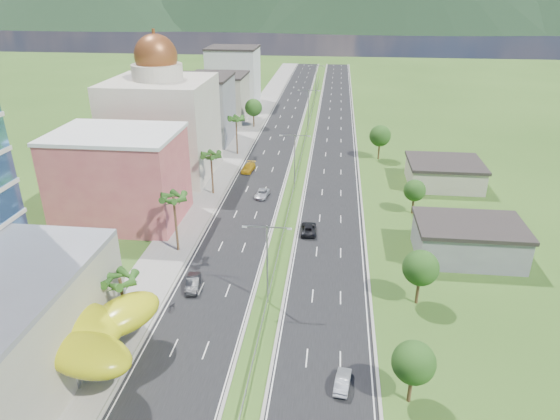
% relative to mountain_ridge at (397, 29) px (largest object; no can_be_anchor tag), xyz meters
% --- Properties ---
extents(ground, '(500.00, 500.00, 0.00)m').
position_rel_mountain_ridge_xyz_m(ground, '(-60.00, -450.00, 0.00)').
color(ground, '#2D5119').
rests_on(ground, ground).
extents(road_left, '(11.00, 260.00, 0.04)m').
position_rel_mountain_ridge_xyz_m(road_left, '(-67.50, -360.00, 0.02)').
color(road_left, black).
rests_on(road_left, ground).
extents(road_right, '(11.00, 260.00, 0.04)m').
position_rel_mountain_ridge_xyz_m(road_right, '(-52.50, -360.00, 0.02)').
color(road_right, black).
rests_on(road_right, ground).
extents(sidewalk_left, '(7.00, 260.00, 0.12)m').
position_rel_mountain_ridge_xyz_m(sidewalk_left, '(-77.00, -360.00, 0.06)').
color(sidewalk_left, gray).
rests_on(sidewalk_left, ground).
extents(median_guardrail, '(0.10, 216.06, 0.76)m').
position_rel_mountain_ridge_xyz_m(median_guardrail, '(-60.00, -378.01, 0.62)').
color(median_guardrail, gray).
rests_on(median_guardrail, ground).
extents(streetlight_median_b, '(6.04, 0.25, 11.00)m').
position_rel_mountain_ridge_xyz_m(streetlight_median_b, '(-60.00, -440.00, 6.75)').
color(streetlight_median_b, gray).
rests_on(streetlight_median_b, ground).
extents(streetlight_median_c, '(6.04, 0.25, 11.00)m').
position_rel_mountain_ridge_xyz_m(streetlight_median_c, '(-60.00, -400.00, 6.75)').
color(streetlight_median_c, gray).
rests_on(streetlight_median_c, ground).
extents(streetlight_median_d, '(6.04, 0.25, 11.00)m').
position_rel_mountain_ridge_xyz_m(streetlight_median_d, '(-60.00, -355.00, 6.75)').
color(streetlight_median_d, gray).
rests_on(streetlight_median_d, ground).
extents(streetlight_median_e, '(6.04, 0.25, 11.00)m').
position_rel_mountain_ridge_xyz_m(streetlight_median_e, '(-60.00, -310.00, 6.75)').
color(streetlight_median_e, gray).
rests_on(streetlight_median_e, ground).
extents(lime_canopy, '(18.00, 15.00, 7.40)m').
position_rel_mountain_ridge_xyz_m(lime_canopy, '(-80.00, -454.00, 4.99)').
color(lime_canopy, '#B8B912').
rests_on(lime_canopy, ground).
extents(pink_shophouse, '(20.00, 15.00, 15.00)m').
position_rel_mountain_ridge_xyz_m(pink_shophouse, '(-88.00, -418.00, 7.50)').
color(pink_shophouse, '#B94B51').
rests_on(pink_shophouse, ground).
extents(domed_building, '(20.00, 20.00, 28.70)m').
position_rel_mountain_ridge_xyz_m(domed_building, '(-88.00, -395.00, 11.35)').
color(domed_building, beige).
rests_on(domed_building, ground).
extents(midrise_grey, '(16.00, 15.00, 16.00)m').
position_rel_mountain_ridge_xyz_m(midrise_grey, '(-87.00, -370.00, 8.00)').
color(midrise_grey, slate).
rests_on(midrise_grey, ground).
extents(midrise_beige, '(16.00, 15.00, 13.00)m').
position_rel_mountain_ridge_xyz_m(midrise_beige, '(-87.00, -348.00, 6.50)').
color(midrise_beige, '#A49D87').
rests_on(midrise_beige, ground).
extents(midrise_white, '(16.00, 15.00, 18.00)m').
position_rel_mountain_ridge_xyz_m(midrise_white, '(-87.00, -325.00, 9.00)').
color(midrise_white, silver).
rests_on(midrise_white, ground).
extents(shed_near, '(15.00, 10.00, 5.00)m').
position_rel_mountain_ridge_xyz_m(shed_near, '(-32.00, -425.00, 2.50)').
color(shed_near, slate).
rests_on(shed_near, ground).
extents(shed_far, '(14.00, 12.00, 4.40)m').
position_rel_mountain_ridge_xyz_m(shed_far, '(-30.00, -395.00, 2.20)').
color(shed_far, '#A49D87').
rests_on(shed_far, ground).
extents(palm_tree_b, '(3.60, 3.60, 8.10)m').
position_rel_mountain_ridge_xyz_m(palm_tree_b, '(-75.50, -448.00, 7.06)').
color(palm_tree_b, '#47301C').
rests_on(palm_tree_b, ground).
extents(palm_tree_c, '(3.60, 3.60, 9.60)m').
position_rel_mountain_ridge_xyz_m(palm_tree_c, '(-75.50, -428.00, 8.50)').
color(palm_tree_c, '#47301C').
rests_on(palm_tree_c, ground).
extents(palm_tree_d, '(3.60, 3.60, 8.60)m').
position_rel_mountain_ridge_xyz_m(palm_tree_d, '(-75.50, -405.00, 7.54)').
color(palm_tree_d, '#47301C').
rests_on(palm_tree_d, ground).
extents(palm_tree_e, '(3.60, 3.60, 9.40)m').
position_rel_mountain_ridge_xyz_m(palm_tree_e, '(-75.50, -380.00, 8.31)').
color(palm_tree_e, '#47301C').
rests_on(palm_tree_e, ground).
extents(leafy_tree_lfar, '(4.90, 4.90, 8.05)m').
position_rel_mountain_ridge_xyz_m(leafy_tree_lfar, '(-75.50, -355.00, 5.58)').
color(leafy_tree_lfar, '#47301C').
rests_on(leafy_tree_lfar, ground).
extents(leafy_tree_ra, '(4.20, 4.20, 6.90)m').
position_rel_mountain_ridge_xyz_m(leafy_tree_ra, '(-44.00, -455.00, 4.78)').
color(leafy_tree_ra, '#47301C').
rests_on(leafy_tree_ra, ground).
extents(leafy_tree_rb, '(4.55, 4.55, 7.47)m').
position_rel_mountain_ridge_xyz_m(leafy_tree_rb, '(-41.00, -438.00, 5.18)').
color(leafy_tree_rb, '#47301C').
rests_on(leafy_tree_rb, ground).
extents(leafy_tree_rc, '(3.85, 3.85, 6.33)m').
position_rel_mountain_ridge_xyz_m(leafy_tree_rc, '(-38.00, -410.00, 4.37)').
color(leafy_tree_rc, '#47301C').
rests_on(leafy_tree_rc, ground).
extents(leafy_tree_rd, '(4.90, 4.90, 8.05)m').
position_rel_mountain_ridge_xyz_m(leafy_tree_rd, '(-42.00, -380.00, 5.58)').
color(leafy_tree_rd, '#47301C').
rests_on(leafy_tree_rd, ground).
extents(mountain_ridge, '(860.00, 140.00, 90.00)m').
position_rel_mountain_ridge_xyz_m(mountain_ridge, '(0.00, 0.00, 0.00)').
color(mountain_ridge, black).
rests_on(mountain_ridge, ground).
extents(car_dark_left, '(2.40, 5.04, 1.59)m').
position_rel_mountain_ridge_xyz_m(car_dark_left, '(-70.40, -437.95, 0.84)').
color(car_dark_left, black).
rests_on(car_dark_left, road_left).
extents(car_silver_mid_left, '(2.61, 4.93, 1.32)m').
position_rel_mountain_ridge_xyz_m(car_silver_mid_left, '(-65.75, -405.66, 0.70)').
color(car_silver_mid_left, '#ADAEB5').
rests_on(car_silver_mid_left, road_left).
extents(car_yellow_far_left, '(2.85, 5.66, 1.58)m').
position_rel_mountain_ridge_xyz_m(car_yellow_far_left, '(-70.81, -391.62, 0.83)').
color(car_yellow_far_left, gold).
rests_on(car_yellow_far_left, road_left).
extents(car_silver_right, '(1.95, 4.23, 1.35)m').
position_rel_mountain_ridge_xyz_m(car_silver_right, '(-50.46, -453.81, 0.71)').
color(car_silver_right, '#A9AAB1').
rests_on(car_silver_right, road_right).
extents(car_dark_far_right, '(2.73, 5.46, 1.49)m').
position_rel_mountain_ridge_xyz_m(car_dark_far_right, '(-55.97, -419.78, 0.78)').
color(car_dark_far_right, black).
rests_on(car_dark_far_right, road_right).
extents(motorcycle, '(0.74, 1.86, 1.16)m').
position_rel_mountain_ridge_xyz_m(motorcycle, '(-71.79, -442.97, 0.62)').
color(motorcycle, black).
rests_on(motorcycle, road_left).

